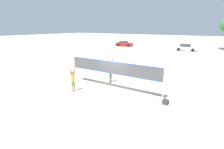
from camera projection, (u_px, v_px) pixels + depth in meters
name	position (u px, v px, depth m)	size (l,w,h in m)	color
ground_plane	(112.00, 90.00, 14.46)	(200.00, 200.00, 0.00)	beige
volleyball_net	(112.00, 69.00, 14.00)	(8.57, 0.11, 2.39)	beige
player_spiker	(73.00, 78.00, 13.78)	(0.28, 0.71, 2.15)	tan
player_blocker	(110.00, 70.00, 15.96)	(0.28, 0.72, 2.29)	#8C664C
volleyball	(69.00, 94.00, 13.30)	(0.24, 0.24, 0.24)	silver
gear_bag	(166.00, 102.00, 11.73)	(0.37, 0.35, 0.32)	#2D2D33
parked_car_near	(124.00, 44.00, 46.42)	(4.75, 2.80, 1.40)	maroon
parked_car_mid	(186.00, 48.00, 37.72)	(4.64, 2.15, 1.44)	#B7B7BC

